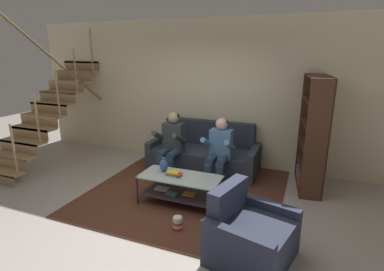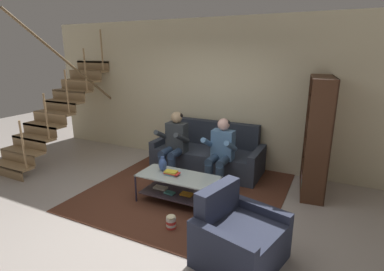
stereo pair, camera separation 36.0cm
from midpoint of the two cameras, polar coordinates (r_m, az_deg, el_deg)
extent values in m
plane|color=#AAA099|center=(4.45, -4.68, -14.99)|extent=(16.80, 16.80, 0.00)
cube|color=beige|center=(6.11, 7.04, 7.93)|extent=(8.40, 0.12, 2.90)
cube|color=tan|center=(6.55, -29.88, -5.01)|extent=(0.99, 0.27, 0.04)
cube|color=#95764F|center=(6.51, -30.70, -6.01)|extent=(0.99, 0.02, 0.20)
cube|color=tan|center=(6.63, -28.19, -2.67)|extent=(0.99, 0.27, 0.04)
cube|color=#95764F|center=(6.59, -28.98, -3.64)|extent=(0.99, 0.02, 0.20)
cube|color=tan|center=(6.73, -26.55, -0.38)|extent=(0.99, 0.27, 0.04)
cube|color=#95764F|center=(6.68, -27.32, -1.33)|extent=(0.99, 0.02, 0.20)
cube|color=tan|center=(6.84, -24.97, 1.83)|extent=(0.99, 0.27, 0.04)
cube|color=#95764F|center=(6.78, -25.71, 0.91)|extent=(0.99, 0.02, 0.20)
cube|color=tan|center=(6.97, -23.43, 3.96)|extent=(0.99, 0.27, 0.04)
cube|color=#95764F|center=(6.90, -24.15, 3.08)|extent=(0.99, 0.02, 0.20)
cube|color=tan|center=(7.11, -21.95, 6.01)|extent=(0.99, 0.27, 0.04)
cube|color=#95764F|center=(7.04, -22.64, 5.17)|extent=(0.99, 0.02, 0.20)
cube|color=tan|center=(7.27, -20.51, 7.97)|extent=(0.99, 0.27, 0.04)
cube|color=#95764F|center=(7.19, -21.18, 7.17)|extent=(0.99, 0.02, 0.20)
cube|color=tan|center=(7.43, -19.13, 9.84)|extent=(0.99, 0.27, 0.04)
cube|color=#95764F|center=(7.35, -19.77, 9.08)|extent=(0.99, 0.02, 0.20)
cube|color=tan|center=(7.61, -17.79, 11.62)|extent=(0.99, 0.27, 0.04)
cube|color=#95764F|center=(7.53, -18.41, 10.90)|extent=(0.99, 0.02, 0.20)
cube|color=tan|center=(7.80, -16.50, 13.31)|extent=(0.99, 0.27, 0.04)
cube|color=#95764F|center=(7.71, -17.10, 12.63)|extent=(0.99, 0.02, 0.20)
cylinder|color=tan|center=(6.05, -28.06, -1.65)|extent=(0.04, 0.04, 0.90)
cylinder|color=tan|center=(6.27, -24.54, 3.22)|extent=(0.04, 0.04, 0.90)
cylinder|color=tan|center=(6.56, -21.27, 7.70)|extent=(0.04, 0.04, 0.90)
cylinder|color=tan|center=(6.90, -18.23, 11.75)|extent=(0.04, 0.04, 0.90)
cylinder|color=tan|center=(7.29, -15.43, 15.36)|extent=(0.04, 0.04, 0.90)
cylinder|color=olive|center=(6.61, -20.87, 12.62)|extent=(0.05, 2.49, 1.88)
cube|color=#2E3543|center=(5.89, 4.59, -4.66)|extent=(1.85, 0.88, 0.44)
cube|color=#272D39|center=(6.07, 5.93, 0.49)|extent=(1.85, 0.18, 0.49)
cube|color=#2E3543|center=(6.28, -3.80, -2.75)|extent=(0.13, 0.88, 0.56)
cube|color=#2E3543|center=(5.61, 14.06, -5.53)|extent=(0.13, 0.88, 0.56)
cylinder|color=navy|center=(5.49, -3.83, -6.20)|extent=(0.14, 0.14, 0.44)
cylinder|color=navy|center=(5.40, -1.98, -6.56)|extent=(0.14, 0.14, 0.44)
cylinder|color=navy|center=(5.55, -2.96, -3.08)|extent=(0.14, 0.42, 0.14)
cylinder|color=navy|center=(5.46, -1.12, -3.39)|extent=(0.14, 0.42, 0.14)
cube|color=#32383D|center=(5.61, -1.06, -0.35)|extent=(0.38, 0.22, 0.55)
cylinder|color=#32383D|center=(5.54, -3.79, 0.00)|extent=(0.09, 0.49, 0.31)
cylinder|color=#32383D|center=(5.35, -0.01, -0.53)|extent=(0.09, 0.49, 0.31)
sphere|color=tan|center=(5.51, -1.08, 3.46)|extent=(0.21, 0.21, 0.21)
ellipsoid|color=black|center=(5.53, -0.98, 3.77)|extent=(0.21, 0.21, 0.13)
cylinder|color=#2D425B|center=(5.13, 5.21, -7.90)|extent=(0.14, 0.14, 0.44)
cylinder|color=#2D425B|center=(5.06, 7.34, -8.27)|extent=(0.14, 0.14, 0.44)
cylinder|color=#2D425B|center=(5.18, 6.00, -4.53)|extent=(0.14, 0.42, 0.14)
cylinder|color=#2D425B|center=(5.12, 8.10, -4.86)|extent=(0.14, 0.42, 0.14)
cube|color=#517CAA|center=(5.27, 7.88, -1.76)|extent=(0.38, 0.22, 0.52)
cylinder|color=#517CAA|center=(5.16, 5.12, -1.46)|extent=(0.09, 0.49, 0.31)
cylinder|color=#517CAA|center=(5.03, 9.44, -2.06)|extent=(0.09, 0.49, 0.31)
sphere|color=beige|center=(5.17, 8.03, 2.08)|extent=(0.21, 0.21, 0.21)
ellipsoid|color=black|center=(5.19, 8.11, 2.41)|extent=(0.21, 0.21, 0.13)
cube|color=#AABAB8|center=(4.57, -0.43, -7.82)|extent=(1.23, 0.55, 0.02)
cube|color=#392E37|center=(4.69, -0.42, -11.02)|extent=(1.13, 0.51, 0.02)
cylinder|color=#2A2536|center=(4.74, -8.50, -9.99)|extent=(0.03, 0.03, 0.45)
cylinder|color=#2A2536|center=(4.23, 5.41, -13.22)|extent=(0.03, 0.03, 0.45)
cylinder|color=#2A2536|center=(5.13, -5.14, -7.77)|extent=(0.03, 0.03, 0.45)
cylinder|color=#2A2536|center=(4.67, 7.78, -10.35)|extent=(0.03, 0.03, 0.45)
cube|color=silver|center=(4.82, -3.87, -9.94)|extent=(0.22, 0.13, 0.03)
cube|color=teal|center=(4.66, -2.04, -10.89)|extent=(0.17, 0.12, 0.02)
cube|color=orange|center=(4.63, 1.23, -11.14)|extent=(0.19, 0.13, 0.02)
cube|color=#542E1F|center=(5.27, 1.92, -9.71)|extent=(3.07, 3.41, 0.01)
cube|color=#644F57|center=(5.27, 1.92, -9.69)|extent=(1.69, 1.87, 0.00)
ellipsoid|color=#365294|center=(4.72, -3.43, -5.55)|extent=(0.13, 0.13, 0.21)
cylinder|color=#365294|center=(4.68, -3.45, -4.36)|extent=(0.06, 0.06, 0.05)
cube|color=#6B9EA8|center=(4.59, -1.72, -7.38)|extent=(0.17, 0.13, 0.02)
cube|color=red|center=(4.58, -1.58, -7.19)|extent=(0.24, 0.13, 0.02)
cube|color=gold|center=(4.57, -1.74, -6.94)|extent=(0.19, 0.13, 0.03)
cube|color=#492B1B|center=(5.80, 24.08, 1.21)|extent=(0.34, 0.06, 1.90)
cube|color=#492B1B|center=(4.78, 24.98, -1.79)|extent=(0.34, 0.06, 1.90)
cube|color=#492B1B|center=(5.31, 26.22, -0.30)|extent=(0.15, 1.07, 1.90)
cube|color=#492B1B|center=(5.60, 23.39, -9.45)|extent=(0.47, 1.07, 0.02)
cube|color=#492B1B|center=(5.46, 23.81, -5.92)|extent=(0.47, 1.07, 0.02)
cube|color=#492B1B|center=(5.34, 24.26, -2.11)|extent=(0.47, 1.07, 0.02)
cube|color=#492B1B|center=(5.24, 24.72, 1.85)|extent=(0.47, 1.07, 0.02)
cube|color=#492B1B|center=(5.17, 25.20, 5.94)|extent=(0.47, 1.07, 0.02)
cube|color=#492B1B|center=(5.13, 25.69, 10.00)|extent=(0.47, 1.07, 0.02)
cube|color=#22212B|center=(5.99, 22.90, -6.16)|extent=(0.23, 0.07, 0.29)
cube|color=#8D2D8F|center=(5.95, 22.89, -6.64)|extent=(0.23, 0.07, 0.22)
cube|color=gold|center=(5.90, 23.02, -6.81)|extent=(0.25, 0.08, 0.23)
cube|color=purple|center=(5.85, 23.32, -6.89)|extent=(0.30, 0.07, 0.26)
cube|color=#917A54|center=(5.79, 23.39, -6.94)|extent=(0.31, 0.08, 0.29)
cube|color=#7393B0|center=(5.73, 23.23, -6.99)|extent=(0.27, 0.08, 0.32)
cube|color=#3655B1|center=(5.69, 23.16, -7.46)|extent=(0.25, 0.07, 0.26)
cube|color=red|center=(5.64, 23.43, -7.61)|extent=(0.30, 0.08, 0.28)
cube|color=#1C2932|center=(5.59, 23.18, -7.80)|extent=(0.24, 0.07, 0.28)
cube|color=teal|center=(5.54, 23.39, -8.16)|extent=(0.28, 0.07, 0.25)
cube|color=#298744|center=(5.49, 23.50, -8.08)|extent=(0.29, 0.08, 0.31)
cube|color=gold|center=(5.47, 23.49, -8.56)|extent=(0.29, 0.06, 0.24)
cube|color=red|center=(5.43, 23.19, -8.82)|extent=(0.23, 0.08, 0.22)
cube|color=#292E42|center=(3.57, 12.26, -19.57)|extent=(0.94, 0.84, 0.46)
cube|color=#292E42|center=(3.48, 7.95, -12.22)|extent=(0.32, 0.68, 0.38)
cube|color=#292E42|center=(3.26, 8.81, -22.05)|extent=(0.80, 0.31, 0.56)
cube|color=#292E42|center=(3.83, 15.20, -16.18)|extent=(0.80, 0.31, 0.56)
cylinder|color=red|center=(4.15, -1.40, -17.08)|extent=(0.13, 0.13, 0.04)
cylinder|color=white|center=(4.13, -1.40, -16.63)|extent=(0.13, 0.13, 0.04)
cylinder|color=red|center=(4.11, -1.41, -16.17)|extent=(0.13, 0.13, 0.04)
cylinder|color=white|center=(4.09, -1.41, -15.71)|extent=(0.13, 0.13, 0.04)
ellipsoid|color=beige|center=(4.07, -1.41, -15.28)|extent=(0.13, 0.13, 0.05)
camera|label=1|loc=(0.18, -87.86, 0.60)|focal=28.00mm
camera|label=2|loc=(0.18, 92.14, -0.60)|focal=28.00mm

